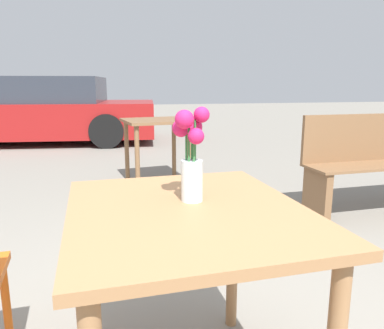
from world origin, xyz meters
name	(u,v)px	position (x,y,z in m)	size (l,w,h in m)	color
table_front	(187,240)	(0.00, 0.00, 0.60)	(0.75, 0.87, 0.72)	#9E7047
flower_vase	(191,154)	(0.03, 0.06, 0.87)	(0.12, 0.14, 0.31)	silver
bench_near	(384,161)	(2.09, 1.57, 0.46)	(1.50, 0.40, 0.85)	brown
table_back	(157,132)	(0.33, 3.00, 0.58)	(0.78, 0.73, 0.72)	brown
parked_car	(39,111)	(-1.41, 6.62, 0.59)	(4.55, 2.40, 1.24)	maroon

